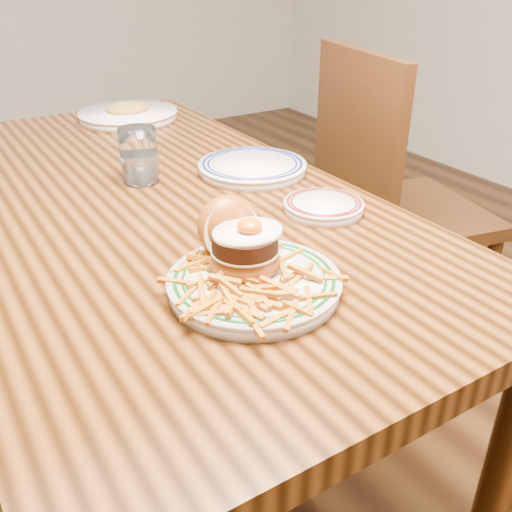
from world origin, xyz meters
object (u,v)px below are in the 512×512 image
main_plate (250,267)px  side_plate (324,206)px  chair_right (388,202)px  table (148,230)px

main_plate → side_plate: main_plate is taller
chair_right → side_plate: chair_right is taller
main_plate → side_plate: (0.28, 0.17, -0.02)m
chair_right → side_plate: 0.68m
chair_right → side_plate: (-0.54, -0.34, 0.24)m
table → chair_right: chair_right is taller
chair_right → main_plate: 1.00m
table → side_plate: size_ratio=9.79×
table → main_plate: (-0.01, -0.46, 0.12)m
main_plate → side_plate: size_ratio=1.74×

